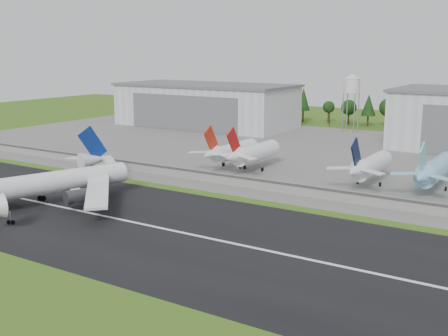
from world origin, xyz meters
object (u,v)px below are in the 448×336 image
Objects in this scene: parked_jet_navy at (368,166)px; parked_jet_skyblue at (434,170)px; main_airliner at (49,188)px; parked_jet_red_a at (230,151)px; parked_jet_red_b at (251,153)px.

parked_jet_navy is 18.80m from parked_jet_skyblue.
main_airliner is at bearing -139.15° from parked_jet_skyblue.
parked_jet_skyblue is (67.86, 5.03, 0.14)m from parked_jet_red_a.
parked_jet_red_b is at bearing -90.97° from main_airliner.
parked_jet_red_a is 49.75m from parked_jet_navy.
main_airliner is 1.84× the size of parked_jet_red_b.
parked_jet_navy is (49.74, 0.02, 0.10)m from parked_jet_red_a.
parked_jet_red_a is at bearing -179.98° from parked_jet_navy.
parked_jet_skyblue is at bearing -120.27° from main_airliner.
parked_jet_skyblue is (83.25, 72.00, 1.40)m from main_airliner.
parked_jet_red_b is at bearing 180.00° from parked_jet_navy.
parked_jet_red_a is 1.00× the size of parked_jet_red_b.
main_airliner reaches higher than parked_jet_red_a.
main_airliner is at bearing -102.94° from parked_jet_red_a.
main_airliner is 93.44m from parked_jet_navy.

